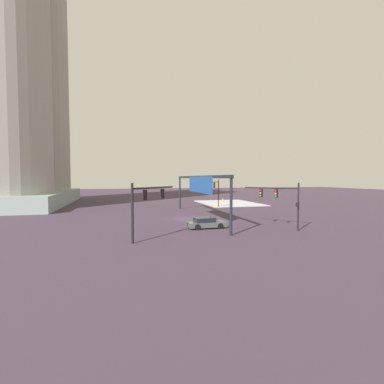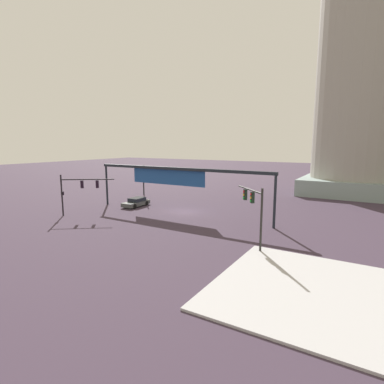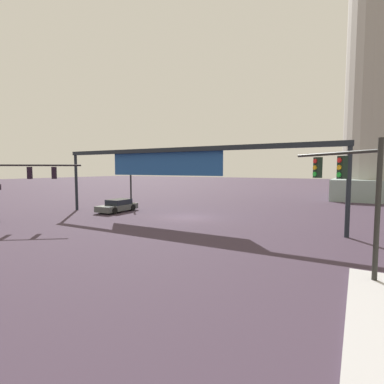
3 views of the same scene
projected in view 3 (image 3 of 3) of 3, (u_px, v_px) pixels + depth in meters
name	position (u px, v px, depth m)	size (l,w,h in m)	color
ground_plane	(188.00, 217.00, 25.48)	(228.12, 228.12, 0.00)	#3B2E3E
traffic_signal_near_corner	(347.00, 180.00, 11.89)	(3.47, 3.49, 5.31)	black
traffic_signal_opposite_side	(23.00, 178.00, 22.89)	(5.48, 3.90, 5.09)	black
traffic_signal_cross_street	(131.00, 174.00, 36.90)	(4.18, 4.33, 5.18)	black
overhead_sign_gantry	(173.00, 159.00, 23.99)	(24.87, 0.43, 5.92)	black
sedan_car_approaching	(118.00, 206.00, 28.84)	(2.01, 4.29, 1.21)	#474B4A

